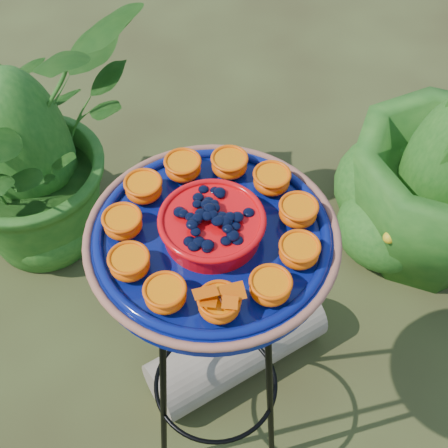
% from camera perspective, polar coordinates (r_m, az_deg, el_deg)
% --- Properties ---
extents(ground_plane, '(20.00, 20.00, 0.00)m').
position_cam_1_polar(ground_plane, '(1.86, -2.10, -17.19)').
color(ground_plane, '#2F2815').
rests_on(ground_plane, ground).
extents(tripod_stand, '(0.32, 0.34, 0.84)m').
position_cam_1_polar(tripod_stand, '(1.38, -0.86, -10.51)').
color(tripod_stand, black).
rests_on(tripod_stand, ground).
extents(feeder_dish, '(0.45, 0.45, 0.10)m').
position_cam_1_polar(feeder_dish, '(1.07, -1.08, -1.04)').
color(feeder_dish, navy).
rests_on(feeder_dish, tripod_stand).
extents(driftwood_log, '(0.54, 0.42, 0.18)m').
position_cam_1_polar(driftwood_log, '(1.85, 1.19, -11.36)').
color(driftwood_log, gray).
rests_on(driftwood_log, ground).
extents(shrub_back_left, '(0.96, 0.99, 0.83)m').
position_cam_1_polar(shrub_back_left, '(2.01, -17.87, 7.33)').
color(shrub_back_left, '#1B4F15').
rests_on(shrub_back_left, ground).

